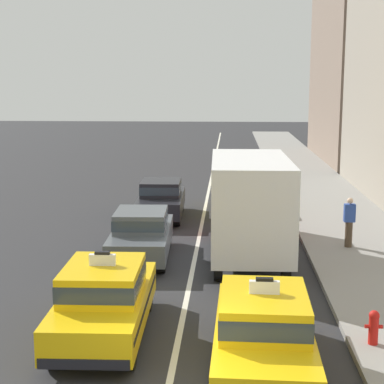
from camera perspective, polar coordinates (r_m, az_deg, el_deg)
name	(u,v)px	position (r m, az deg, el deg)	size (l,w,h in m)	color
lane_stripe_left_right	(207,199)	(29.29, 1.42, -0.62)	(0.14, 80.00, 0.01)	silver
sidewalk_curb	(344,222)	(24.78, 14.04, -2.75)	(4.00, 90.00, 0.15)	gray
taxi_left_nearest	(104,298)	(13.51, -8.22, -9.86)	(1.93, 4.60, 1.96)	black
sedan_left_second	(141,233)	(19.19, -4.77, -3.84)	(1.94, 4.37, 1.58)	black
sedan_left_third	(161,198)	(24.96, -2.90, -0.55)	(1.88, 4.35, 1.58)	black
taxi_right_nearest	(263,331)	(11.81, 6.70, -12.83)	(1.91, 4.60, 1.96)	black
box_truck_right_second	(249,202)	(19.25, 5.33, -0.97)	(2.41, 7.00, 3.27)	black
taxi_right_third	(238,191)	(26.31, 4.32, 0.05)	(1.82, 4.56, 1.96)	black
pedestrian_mid_block	(349,222)	(20.64, 14.53, -2.75)	(0.36, 0.24, 1.65)	#473828
fire_hydrant	(374,326)	(13.37, 16.68, -11.93)	(0.36, 0.22, 0.73)	red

